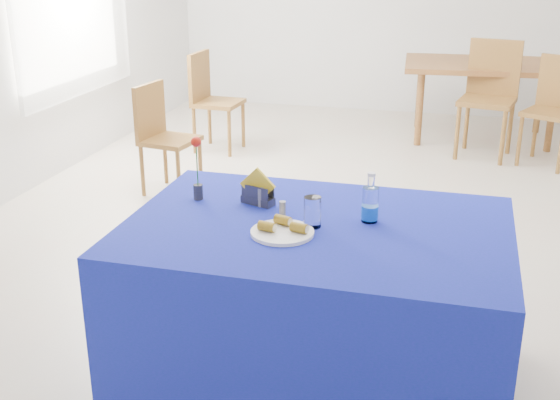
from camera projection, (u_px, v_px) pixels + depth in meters
The scene contains 15 objects.
floor at pixel (338, 222), 4.96m from camera, with size 7.00×7.00×0.00m, color beige.
plate at pixel (282, 232), 2.83m from camera, with size 0.26×0.26×0.01m, color white.
drinking_glass at pixel (312, 212), 2.88m from camera, with size 0.07×0.07×0.13m, color white.
salt_shaker at pixel (282, 211), 2.96m from camera, with size 0.03×0.03×0.09m, color gray.
pepper_shaker at pixel (261, 197), 3.11m from camera, with size 0.03×0.03×0.09m, color slate.
blue_table at pixel (315, 305), 3.06m from camera, with size 1.60×1.10×0.76m.
water_bottle at pixel (370, 205), 2.94m from camera, with size 0.07×0.07×0.21m.
napkin_holder at pixel (258, 194), 3.14m from camera, with size 0.16×0.11×0.17m.
rose_vase at pixel (197, 170), 3.16m from camera, with size 0.05×0.05×0.30m.
oak_table at pixel (485, 71), 6.78m from camera, with size 1.59×1.09×0.76m.
chair_bg_left at pixel (490, 90), 6.31m from camera, with size 0.54×0.54×1.03m.
chair_bg_right at pixel (556, 103), 6.07m from camera, with size 0.55×0.55×0.94m.
chair_win_a at pixel (161, 131), 5.40m from camera, with size 0.43×0.43×0.85m.
chair_win_b at pixel (210, 94), 6.48m from camera, with size 0.43×0.43×0.91m.
banana_pieces at pixel (283, 225), 2.83m from camera, with size 0.21×0.14×0.04m.
Camera 1 is at (0.79, -4.54, 1.88)m, focal length 45.00 mm.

